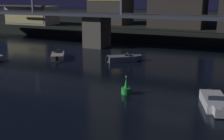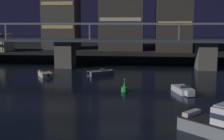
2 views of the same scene
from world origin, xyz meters
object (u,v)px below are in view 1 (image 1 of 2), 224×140
(speedboat_mid_left, at_px, (123,58))
(speedboat_mid_right, at_px, (215,102))
(speedboat_near_right, at_px, (58,56))
(river_bridge, at_px, (179,26))
(waterfront_pavilion, at_px, (32,15))
(channel_buoy, at_px, (126,89))

(speedboat_mid_left, xyz_separation_m, speedboat_mid_right, (13.25, -13.01, 0.00))
(speedboat_near_right, bearing_deg, river_bridge, 37.21)
(waterfront_pavilion, distance_m, speedboat_near_right, 33.29)
(waterfront_pavilion, relative_size, channel_buoy, 7.05)
(river_bridge, bearing_deg, speedboat_near_right, -142.79)
(waterfront_pavilion, height_order, channel_buoy, waterfront_pavilion)
(waterfront_pavilion, distance_m, speedboat_mid_right, 57.51)
(speedboat_mid_right, height_order, channel_buoy, channel_buoy)
(river_bridge, bearing_deg, speedboat_mid_right, -71.35)
(speedboat_mid_right, bearing_deg, waterfront_pavilion, 143.34)
(river_bridge, bearing_deg, waterfront_pavilion, 162.80)
(speedboat_near_right, xyz_separation_m, speedboat_mid_left, (9.50, 2.23, 0.00))
(speedboat_mid_right, bearing_deg, river_bridge, 108.65)
(speedboat_mid_left, bearing_deg, river_bridge, 58.52)
(channel_buoy, bearing_deg, waterfront_pavilion, 138.16)
(river_bridge, xyz_separation_m, channel_buoy, (-0.36, -22.21, -3.80))
(river_bridge, relative_size, channel_buoy, 52.96)
(speedboat_mid_left, bearing_deg, speedboat_near_right, -166.82)
(river_bridge, distance_m, speedboat_near_right, 19.49)
(river_bridge, distance_m, speedboat_mid_left, 11.60)
(river_bridge, distance_m, waterfront_pavilion, 40.28)
(waterfront_pavilion, bearing_deg, river_bridge, -17.20)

